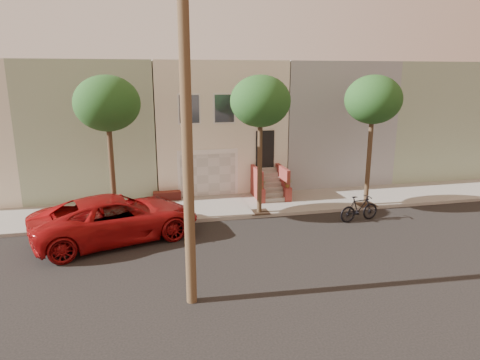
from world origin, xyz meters
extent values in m
plane|color=black|center=(0.00, 0.00, 0.00)|extent=(90.00, 90.00, 0.00)
cube|color=gray|center=(0.00, 5.35, 0.07)|extent=(40.00, 3.70, 0.15)
cube|color=beige|center=(0.00, 11.20, 3.65)|extent=(7.00, 8.00, 7.00)
cube|color=gray|center=(-6.80, 11.20, 3.65)|extent=(6.50, 8.00, 7.00)
cube|color=#979A9F|center=(6.80, 11.20, 3.65)|extent=(6.50, 8.00, 7.00)
cube|color=gray|center=(13.30, 11.20, 3.65)|extent=(6.50, 8.00, 7.00)
cube|color=white|center=(-0.90, 7.22, 1.40)|extent=(3.20, 0.12, 2.50)
cube|color=silver|center=(-0.90, 7.16, 1.30)|extent=(2.90, 0.06, 2.20)
cube|color=gray|center=(-0.90, 5.35, 0.16)|extent=(3.20, 3.70, 0.02)
cube|color=maroon|center=(-3.10, 6.90, 0.37)|extent=(1.40, 0.45, 0.44)
cube|color=black|center=(2.20, 7.17, 2.55)|extent=(1.00, 0.06, 2.00)
cube|color=#3F4751|center=(-1.80, 7.17, 4.75)|extent=(1.00, 0.06, 1.40)
cube|color=white|center=(-1.80, 7.19, 4.75)|extent=(1.15, 0.05, 1.55)
cube|color=#3F4751|center=(0.00, 7.17, 4.75)|extent=(1.00, 0.06, 1.40)
cube|color=white|center=(0.00, 7.19, 4.75)|extent=(1.15, 0.05, 1.55)
cube|color=#3F4751|center=(1.80, 7.17, 4.75)|extent=(1.00, 0.06, 1.40)
cube|color=white|center=(1.80, 7.19, 4.75)|extent=(1.15, 0.05, 1.55)
cube|color=gray|center=(2.20, 5.38, 0.25)|extent=(1.20, 0.28, 0.20)
cube|color=gray|center=(2.20, 5.66, 0.45)|extent=(1.20, 0.28, 0.20)
cube|color=gray|center=(2.20, 5.94, 0.65)|extent=(1.20, 0.28, 0.20)
cube|color=gray|center=(2.20, 6.22, 0.85)|extent=(1.20, 0.28, 0.20)
cube|color=gray|center=(2.20, 6.50, 1.05)|extent=(1.20, 0.28, 0.20)
cube|color=gray|center=(2.20, 6.78, 1.25)|extent=(1.20, 0.28, 0.20)
cube|color=gray|center=(2.20, 7.06, 1.45)|extent=(1.20, 0.28, 0.20)
cube|color=maroon|center=(1.50, 6.22, 0.95)|extent=(0.18, 1.96, 1.60)
cube|color=maroon|center=(2.90, 6.22, 0.95)|extent=(0.18, 1.96, 1.60)
cube|color=maroon|center=(1.50, 5.34, 0.50)|extent=(0.35, 0.35, 0.70)
imported|color=#1B491A|center=(1.50, 5.34, 1.07)|extent=(0.40, 0.35, 0.45)
cube|color=maroon|center=(2.90, 5.34, 0.50)|extent=(0.35, 0.35, 0.70)
imported|color=#1B491A|center=(2.90, 5.34, 1.07)|extent=(0.41, 0.35, 0.45)
cube|color=#2D2116|center=(-5.50, 3.90, 0.15)|extent=(0.90, 0.90, 0.02)
cylinder|color=#382619|center=(-5.50, 3.90, 2.25)|extent=(0.22, 0.22, 4.20)
ellipsoid|color=#1B491A|center=(-5.50, 3.90, 5.30)|extent=(2.70, 2.57, 2.29)
cube|color=#2D2116|center=(1.00, 3.90, 0.15)|extent=(0.90, 0.90, 0.02)
cylinder|color=#382619|center=(1.00, 3.90, 2.25)|extent=(0.22, 0.22, 4.20)
ellipsoid|color=#1B491A|center=(1.00, 3.90, 5.30)|extent=(2.70, 2.57, 2.29)
cube|color=#2D2116|center=(6.50, 3.90, 0.15)|extent=(0.90, 0.90, 0.02)
cylinder|color=#382619|center=(6.50, 3.90, 2.25)|extent=(0.22, 0.22, 4.20)
ellipsoid|color=#1B491A|center=(6.50, 3.90, 5.30)|extent=(2.70, 2.57, 2.29)
cylinder|color=#473121|center=(-3.00, -3.20, 5.00)|extent=(0.30, 0.30, 10.00)
imported|color=maroon|center=(-5.33, 2.28, 0.90)|extent=(7.07, 4.76, 1.80)
imported|color=black|center=(5.17, 2.10, 0.60)|extent=(2.05, 0.87, 1.19)
camera|label=1|loc=(-4.13, -14.40, 6.45)|focal=31.74mm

